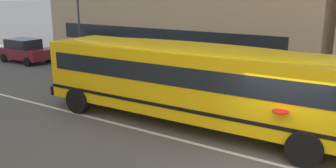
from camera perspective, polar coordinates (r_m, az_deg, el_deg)
The scene contains 6 objects.
ground_plane at distance 10.80m, azimuth 17.35°, elevation -12.36°, with size 400.00×400.00×0.00m, color #54514F.
sidewalk_far at distance 18.60m, azimuth 24.42°, elevation -1.62°, with size 120.00×3.00×0.01m, color gray.
lane_centreline at distance 10.80m, azimuth 17.35°, elevation -12.35°, with size 110.00×0.16×0.01m, color silver.
school_bus at distance 12.76m, azimuth 4.41°, elevation 1.03°, with size 13.58×3.22×3.02m.
parked_car_maroon_end_of_row at distance 26.79m, azimuth -22.15°, elevation 5.06°, with size 3.90×1.89×1.64m.
street_lamp at distance 24.99m, azimuth -14.43°, elevation 13.07°, with size 0.44×0.44×6.80m.
Camera 1 is at (2.30, -9.42, 4.77)m, focal length 37.71 mm.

